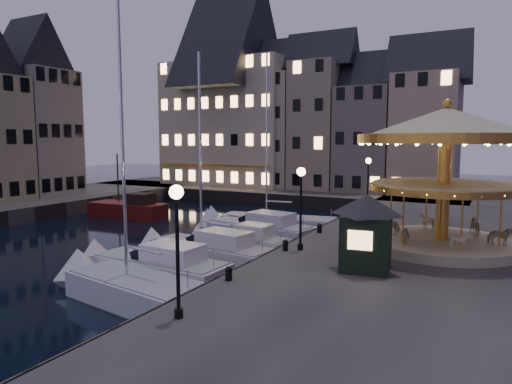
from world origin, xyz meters
The scene contains 30 objects.
ground centered at (0.00, 0.00, 0.00)m, with size 160.00×160.00×0.00m, color black.
quay_east centered at (14.00, 6.00, 0.65)m, with size 16.00×56.00×1.30m, color #474442.
quay_north centered at (-8.00, 28.00, 0.65)m, with size 44.00×12.00×1.30m, color #474442.
quaywall_e centered at (6.00, 6.00, 0.65)m, with size 0.15×44.00×1.30m, color #47423A.
quaywall_n centered at (-6.00, 22.00, 0.65)m, with size 48.00×0.15×1.30m, color #47423A.
quaywall_w centered at (-18.00, 2.00, 0.65)m, with size 0.15×44.00×1.30m, color #47423A.
streetlamp_a centered at (7.20, -9.00, 4.02)m, with size 0.44×0.44×4.17m.
streetlamp_b centered at (7.20, 1.00, 4.02)m, with size 0.44×0.44×4.17m.
streetlamp_c centered at (7.20, 14.50, 4.02)m, with size 0.44×0.44×4.17m.
bollard_a centered at (6.60, -5.00, 1.60)m, with size 0.30×0.30×0.57m.
bollard_b centered at (6.60, 0.50, 1.60)m, with size 0.30×0.30×0.57m.
bollard_c centered at (6.60, 5.50, 1.60)m, with size 0.30×0.30×0.57m.
bollard_d centered at (6.60, 11.00, 1.60)m, with size 0.30×0.30×0.57m.
townhouse_na centered at (-19.50, 30.00, 7.78)m, with size 5.50×8.00×12.80m.
townhouse_nb centered at (-14.05, 30.00, 8.28)m, with size 6.16×8.00×13.80m.
townhouse_nc centered at (-8.00, 30.00, 8.78)m, with size 6.82×8.00×14.80m.
townhouse_nd centered at (-2.25, 30.00, 9.28)m, with size 5.50×8.00×15.80m.
townhouse_ne centered at (3.20, 30.00, 7.78)m, with size 6.16×8.00×12.80m.
townhouse_nf centered at (9.25, 30.00, 8.28)m, with size 6.82×8.00×13.80m.
townhouse_wc centered at (-26.00, 10.95, 8.48)m, with size 8.80×5.50×14.20m.
hotel_corner centered at (-14.00, 30.00, 9.78)m, with size 17.60×9.00×16.80m.
motorboat_a centered at (2.18, -5.90, 0.54)m, with size 7.82×3.70×12.96m.
motorboat_b centered at (1.22, -3.17, 0.64)m, with size 8.20×2.72×2.15m.
motorboat_c centered at (1.70, 0.69, 0.68)m, with size 8.63×3.22×11.40m.
motorboat_d centered at (2.43, 3.13, 0.63)m, with size 6.33×2.40×2.15m.
motorboat_e centered at (1.18, 7.56, 0.64)m, with size 8.77×3.77×2.15m.
motorboat_f centered at (0.99, 10.33, 0.53)m, with size 9.97×3.97×13.18m.
red_fishing_boat centered at (-12.69, 10.01, 0.69)m, with size 7.14×2.80×5.81m.
carousel centered at (13.46, 4.67, 6.27)m, with size 8.62×8.62×7.54m.
ticket_kiosk centered at (11.01, -1.02, 3.50)m, with size 3.15×3.15×3.70m.
Camera 1 is at (15.68, -19.98, 6.81)m, focal length 32.00 mm.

